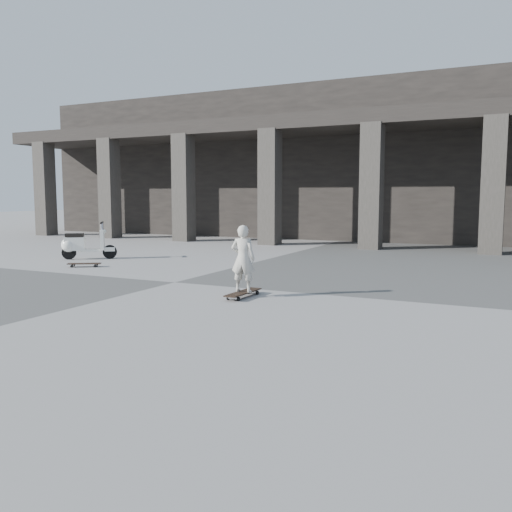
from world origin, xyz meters
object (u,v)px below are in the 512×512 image
at_px(skateboard_spare, 84,264).
at_px(longboard, 243,293).
at_px(child, 243,259).
at_px(scooter, 80,244).

bearing_deg(skateboard_spare, longboard, -50.36).
xyz_separation_m(longboard, skateboard_spare, (-5.23, 1.82, -0.00)).
relative_size(child, scooter, 0.91).
distance_m(skateboard_spare, scooter, 1.77).
relative_size(longboard, skateboard_spare, 1.23).
bearing_deg(scooter, skateboard_spare, -78.72).
height_order(child, scooter, child).
xyz_separation_m(skateboard_spare, scooter, (-1.27, 1.19, 0.33)).
bearing_deg(longboard, skateboard_spare, 72.78).
distance_m(child, scooter, 7.17).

